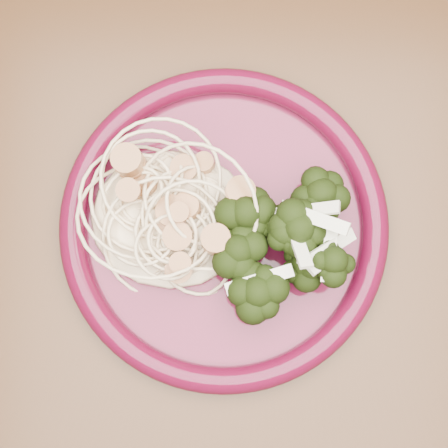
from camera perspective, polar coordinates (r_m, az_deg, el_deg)
dining_table at (r=0.69m, az=3.95°, el=4.48°), size 1.20×0.80×0.75m
dinner_plate at (r=0.57m, az=0.00°, el=-0.14°), size 0.33×0.33×0.02m
spaghetti_pile at (r=0.56m, az=-4.91°, el=0.69°), size 0.16×0.14×0.03m
scallop_cluster at (r=0.52m, az=-5.27°, el=1.43°), size 0.15×0.15×0.05m
broccoli_pile at (r=0.55m, az=6.13°, el=-0.57°), size 0.11×0.17×0.05m
onion_garnish at (r=0.52m, az=6.52°, el=-0.02°), size 0.08×0.11×0.06m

